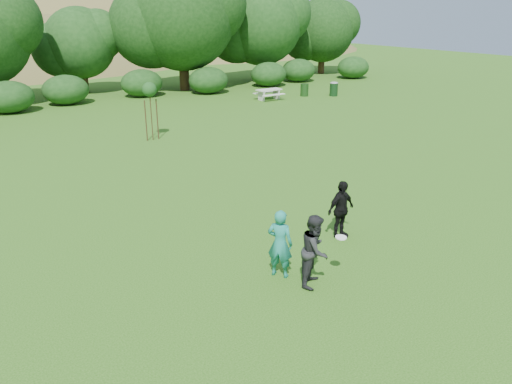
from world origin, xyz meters
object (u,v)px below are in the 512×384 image
at_px(player_grey, 315,250).
at_px(sapling, 150,91).
at_px(picnic_table, 269,93).
at_px(trash_can_lidded, 334,89).
at_px(trash_can_near, 304,90).
at_px(player_black, 341,210).
at_px(player_teal, 280,244).

xyz_separation_m(player_grey, sapling, (2.28, 15.09, 1.54)).
bearing_deg(picnic_table, trash_can_lidded, -14.86).
relative_size(player_grey, trash_can_lidded, 1.68).
height_order(trash_can_near, picnic_table, trash_can_near).
bearing_deg(player_black, sapling, 84.35).
distance_m(player_teal, trash_can_near, 26.63).
relative_size(player_black, picnic_table, 0.95).
bearing_deg(trash_can_near, player_grey, -128.68).
distance_m(player_grey, trash_can_near, 26.93).
height_order(player_teal, player_grey, player_grey).
bearing_deg(trash_can_lidded, trash_can_near, 147.10).
relative_size(player_teal, player_black, 1.02).
relative_size(player_black, sapling, 0.60).
distance_m(player_grey, trash_can_lidded, 27.23).
height_order(trash_can_near, sapling, sapling).
xyz_separation_m(player_black, sapling, (-0.00, 13.53, 1.57)).
height_order(player_teal, sapling, sapling).
height_order(player_black, trash_can_near, player_black).
xyz_separation_m(player_teal, player_grey, (0.46, -0.76, 0.01)).
bearing_deg(player_teal, player_grey, 177.12).
xyz_separation_m(player_teal, sapling, (2.74, 14.33, 1.55)).
height_order(sapling, picnic_table, sapling).
relative_size(player_black, trash_can_lidded, 1.62).
bearing_deg(player_black, trash_can_lidded, 42.47).
bearing_deg(sapling, trash_can_near, 22.18).
bearing_deg(player_teal, trash_can_lidded, -79.20).
bearing_deg(player_grey, trash_can_near, 14.91).
xyz_separation_m(player_grey, trash_can_lidded, (18.66, 19.83, -0.34)).
distance_m(trash_can_near, sapling, 15.83).
relative_size(player_grey, trash_can_near, 1.96).
xyz_separation_m(player_teal, trash_can_lidded, (19.12, 19.07, -0.33)).
bearing_deg(sapling, player_grey, -98.59).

